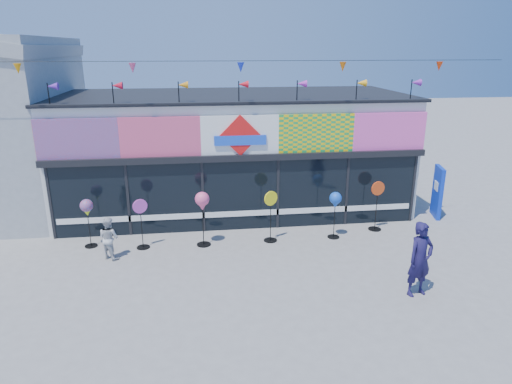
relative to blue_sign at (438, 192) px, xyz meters
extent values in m
plane|color=slate|center=(-6.87, -3.70, -0.90)|extent=(80.00, 80.00, 0.00)
cube|color=silver|center=(-6.87, 2.30, 1.10)|extent=(12.00, 5.00, 4.00)
cube|color=black|center=(-6.87, -0.26, 0.25)|extent=(11.60, 0.12, 2.30)
cube|color=black|center=(-6.87, -0.30, 1.50)|extent=(12.00, 0.30, 0.20)
cube|color=white|center=(-6.87, -0.29, -0.35)|extent=(11.40, 0.10, 0.18)
cube|color=black|center=(-6.87, 2.30, 3.15)|extent=(12.20, 5.20, 0.10)
cube|color=black|center=(-12.67, -0.27, 0.25)|extent=(0.08, 0.14, 2.30)
cube|color=black|center=(-10.37, -0.27, 0.25)|extent=(0.08, 0.14, 2.30)
cube|color=black|center=(-8.07, -0.27, 0.25)|extent=(0.08, 0.14, 2.30)
cube|color=black|center=(-5.67, -0.27, 0.25)|extent=(0.08, 0.14, 2.30)
cube|color=black|center=(-3.37, -0.27, 0.25)|extent=(0.08, 0.14, 2.30)
cube|color=black|center=(-1.07, -0.27, 0.25)|extent=(0.08, 0.14, 2.30)
cube|color=red|center=(-11.67, -0.28, 2.20)|extent=(2.40, 0.08, 1.20)
cube|color=#E04A73|center=(-9.27, -0.28, 2.20)|extent=(2.40, 0.08, 1.20)
cube|color=white|center=(-6.87, -0.28, 2.20)|extent=(2.40, 0.08, 1.20)
cube|color=yellow|center=(-4.47, -0.28, 2.20)|extent=(2.40, 0.08, 1.20)
cube|color=#FA53B4|center=(-2.07, -0.28, 2.20)|extent=(2.40, 0.08, 1.20)
cube|color=red|center=(-6.87, -0.34, 2.20)|extent=(1.27, 0.06, 1.27)
cube|color=blue|center=(-6.87, -0.36, 2.05)|extent=(1.60, 0.05, 0.30)
cube|color=purple|center=(-10.78, -0.22, 0.12)|extent=(0.78, 0.03, 0.78)
cube|color=blue|center=(-9.22, -0.22, 0.36)|extent=(0.92, 0.03, 0.92)
cube|color=#D1134B|center=(-7.65, -0.22, 0.61)|extent=(0.78, 0.03, 0.78)
cube|color=#EAFD15|center=(-6.08, -0.22, 0.17)|extent=(0.92, 0.03, 0.92)
cube|color=green|center=(-4.52, -0.22, 0.43)|extent=(0.78, 0.03, 0.78)
cube|color=orange|center=(-2.95, -0.22, 0.70)|extent=(0.92, 0.03, 0.92)
cylinder|color=black|center=(-12.37, -0.05, 3.45)|extent=(0.03, 0.03, 0.70)
cone|color=#6426B2|center=(-12.23, -0.05, 3.70)|extent=(0.30, 0.22, 0.22)
cylinder|color=black|center=(-10.57, -0.05, 3.45)|extent=(0.03, 0.03, 0.70)
cone|color=red|center=(-10.43, -0.05, 3.70)|extent=(0.30, 0.22, 0.22)
cylinder|color=black|center=(-8.67, -0.05, 3.45)|extent=(0.03, 0.03, 0.70)
cone|color=orange|center=(-8.53, -0.05, 3.70)|extent=(0.30, 0.22, 0.22)
cylinder|color=black|center=(-6.87, -0.05, 3.45)|extent=(0.03, 0.03, 0.70)
cone|color=red|center=(-6.73, -0.05, 3.70)|extent=(0.30, 0.22, 0.22)
cylinder|color=black|center=(-5.07, -0.05, 3.45)|extent=(0.03, 0.03, 0.70)
cone|color=#B026B5|center=(-4.93, -0.05, 3.70)|extent=(0.30, 0.22, 0.22)
cylinder|color=black|center=(-3.17, -0.05, 3.45)|extent=(0.03, 0.03, 0.70)
cone|color=#FFAA15|center=(-3.03, -0.05, 3.70)|extent=(0.30, 0.22, 0.22)
cylinder|color=black|center=(-1.37, -0.05, 3.45)|extent=(0.03, 0.03, 0.70)
cone|color=purple|center=(-1.23, -0.05, 3.70)|extent=(0.30, 0.22, 0.22)
cylinder|color=black|center=(-6.87, -0.70, 4.40)|extent=(16.00, 0.01, 0.01)
cone|color=#FE9A0D|center=(-12.87, -0.70, 4.22)|extent=(0.20, 0.20, 0.28)
cone|color=#D94879|center=(-9.87, -0.70, 4.22)|extent=(0.20, 0.20, 0.28)
cone|color=#1931D5|center=(-6.87, -0.70, 4.22)|extent=(0.20, 0.20, 0.28)
cone|color=orange|center=(-3.87, -0.70, 4.22)|extent=(0.20, 0.20, 0.28)
cone|color=red|center=(-0.87, -0.70, 4.22)|extent=(0.20, 0.20, 0.28)
cube|color=#0C30BB|center=(0.00, 0.00, 0.00)|extent=(0.34, 0.90, 1.78)
cube|color=white|center=(-0.07, 0.00, 0.22)|extent=(0.13, 0.40, 0.31)
cylinder|color=black|center=(-11.44, -1.05, -0.88)|extent=(0.37, 0.37, 0.03)
cylinder|color=black|center=(-11.44, -1.05, -0.26)|extent=(0.02, 0.02, 1.21)
sphere|color=#DFFE15|center=(-11.44, -1.05, 0.39)|extent=(0.37, 0.37, 0.37)
cone|color=#DFFE15|center=(-11.44, -1.05, 0.16)|extent=(0.19, 0.19, 0.17)
cylinder|color=black|center=(-9.89, -1.36, -0.88)|extent=(0.39, 0.39, 0.03)
cylinder|color=black|center=(-9.89, -1.36, -0.24)|extent=(0.02, 0.02, 1.26)
cylinder|color=#D647BA|center=(-9.89, -1.36, 0.41)|extent=(0.41, 0.21, 0.43)
cylinder|color=black|center=(-8.10, -1.39, -0.88)|extent=(0.42, 0.42, 0.03)
cylinder|color=black|center=(-8.10, -1.39, -0.18)|extent=(0.03, 0.03, 1.37)
sphere|color=#EA4E83|center=(-8.10, -1.39, 0.56)|extent=(0.42, 0.42, 0.42)
cone|color=#EA4E83|center=(-8.10, -1.39, 0.30)|extent=(0.21, 0.21, 0.19)
cylinder|color=black|center=(-6.07, -1.34, -0.88)|extent=(0.41, 0.41, 0.03)
cylinder|color=black|center=(-6.07, -1.34, -0.20)|extent=(0.02, 0.02, 1.32)
cylinder|color=yellow|center=(-6.07, -1.34, 0.48)|extent=(0.42, 0.22, 0.45)
cylinder|color=black|center=(-4.07, -1.34, -0.88)|extent=(0.37, 0.37, 0.03)
cylinder|color=black|center=(-4.07, -1.34, -0.26)|extent=(0.02, 0.02, 1.22)
sphere|color=blue|center=(-4.07, -1.34, 0.40)|extent=(0.37, 0.37, 0.37)
cone|color=blue|center=(-4.07, -1.34, 0.16)|extent=(0.19, 0.19, 0.17)
cylinder|color=black|center=(-2.55, -0.90, -0.88)|extent=(0.42, 0.42, 0.03)
cylinder|color=black|center=(-2.55, -0.90, -0.19)|extent=(0.02, 0.02, 1.35)
cylinder|color=#D94214|center=(-2.55, -0.90, 0.51)|extent=(0.46, 0.12, 0.46)
imported|color=#19143F|center=(-3.09, -4.92, 0.02)|extent=(0.76, 0.60, 1.83)
imported|color=silver|center=(-10.72, -1.93, -0.29)|extent=(0.68, 0.62, 1.22)
camera|label=1|loc=(-8.19, -14.05, 4.79)|focal=32.00mm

